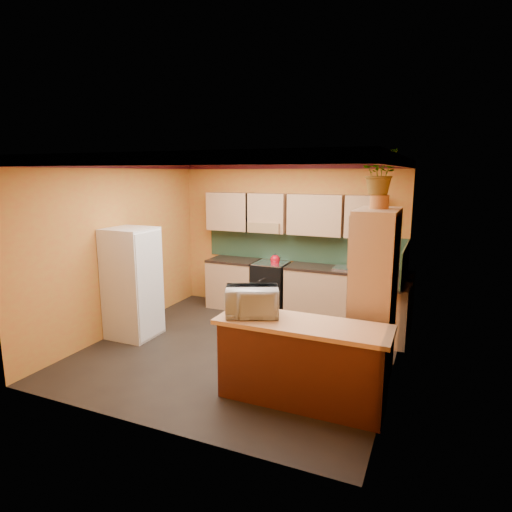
# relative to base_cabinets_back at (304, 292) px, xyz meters

# --- Properties ---
(room_shell) EXTENTS (4.24, 4.24, 2.72)m
(room_shell) POSITION_rel_base_cabinets_back_xyz_m (-0.38, -1.52, 1.65)
(room_shell) COLOR black
(room_shell) RESTS_ON ground
(base_cabinets_back) EXTENTS (3.65, 0.60, 0.88)m
(base_cabinets_back) POSITION_rel_base_cabinets_back_xyz_m (0.00, 0.00, 0.00)
(base_cabinets_back) COLOR tan
(base_cabinets_back) RESTS_ON ground
(countertop_back) EXTENTS (3.65, 0.62, 0.04)m
(countertop_back) POSITION_rel_base_cabinets_back_xyz_m (0.00, -0.00, 0.46)
(countertop_back) COLOR black
(countertop_back) RESTS_ON base_cabinets_back
(stove) EXTENTS (0.58, 0.58, 0.91)m
(stove) POSITION_rel_base_cabinets_back_xyz_m (-0.62, -0.00, 0.02)
(stove) COLOR black
(stove) RESTS_ON ground
(kettle) EXTENTS (0.20, 0.20, 0.18)m
(kettle) POSITION_rel_base_cabinets_back_xyz_m (-0.53, -0.05, 0.56)
(kettle) COLOR #AA0B18
(kettle) RESTS_ON stove
(sink) EXTENTS (0.48, 0.40, 0.03)m
(sink) POSITION_rel_base_cabinets_back_xyz_m (0.77, 0.00, 0.50)
(sink) COLOR silver
(sink) RESTS_ON countertop_back
(base_cabinets_right) EXTENTS (0.60, 0.80, 0.88)m
(base_cabinets_right) POSITION_rel_base_cabinets_back_xyz_m (1.40, -0.67, 0.00)
(base_cabinets_right) COLOR tan
(base_cabinets_right) RESTS_ON ground
(countertop_right) EXTENTS (0.62, 0.80, 0.04)m
(countertop_right) POSITION_rel_base_cabinets_back_xyz_m (1.40, -0.67, 0.46)
(countertop_right) COLOR black
(countertop_right) RESTS_ON base_cabinets_right
(fridge) EXTENTS (0.68, 0.66, 1.70)m
(fridge) POSITION_rel_base_cabinets_back_xyz_m (-2.15, -1.96, 0.41)
(fridge) COLOR silver
(fridge) RESTS_ON ground
(pantry) EXTENTS (0.48, 0.90, 2.10)m
(pantry) POSITION_rel_base_cabinets_back_xyz_m (1.45, -1.88, 0.61)
(pantry) COLOR tan
(pantry) RESTS_ON ground
(fern_pot) EXTENTS (0.22, 0.22, 0.16)m
(fern_pot) POSITION_rel_base_cabinets_back_xyz_m (1.45, -1.83, 1.74)
(fern_pot) COLOR #9B5625
(fern_pot) RESTS_ON pantry
(fern) EXTENTS (0.48, 0.42, 0.52)m
(fern) POSITION_rel_base_cabinets_back_xyz_m (1.45, -1.83, 2.08)
(fern) COLOR tan
(fern) RESTS_ON fern_pot
(breakfast_bar) EXTENTS (1.80, 0.55, 0.88)m
(breakfast_bar) POSITION_rel_base_cabinets_back_xyz_m (0.84, -2.82, 0.00)
(breakfast_bar) COLOR #552713
(breakfast_bar) RESTS_ON ground
(bar_top) EXTENTS (1.90, 0.65, 0.05)m
(bar_top) POSITION_rel_base_cabinets_back_xyz_m (0.84, -2.82, 0.47)
(bar_top) COLOR tan
(bar_top) RESTS_ON breakfast_bar
(microwave) EXTENTS (0.70, 0.60, 0.33)m
(microwave) POSITION_rel_base_cabinets_back_xyz_m (0.25, -2.82, 0.65)
(microwave) COLOR silver
(microwave) RESTS_ON bar_top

